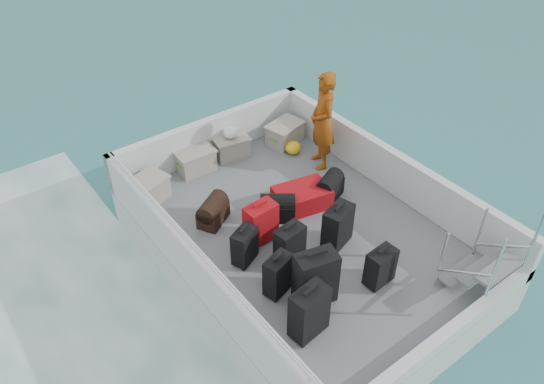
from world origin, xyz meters
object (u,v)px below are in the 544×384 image
at_px(suitcase_2, 245,246).
at_px(passenger, 323,121).
at_px(suitcase_3, 316,279).
at_px(suitcase_5, 261,223).
at_px(suitcase_0, 309,313).
at_px(crate_3, 285,134).
at_px(crate_0, 148,191).
at_px(suitcase_8, 302,197).
at_px(suitcase_7, 338,227).
at_px(crate_1, 195,161).
at_px(suitcase_1, 278,276).
at_px(suitcase_4, 290,245).
at_px(crate_2, 231,147).
at_px(suitcase_6, 380,268).

height_order(suitcase_2, passenger, passenger).
height_order(suitcase_2, suitcase_3, suitcase_3).
bearing_deg(suitcase_5, suitcase_0, -109.69).
bearing_deg(crate_3, suitcase_5, -135.72).
bearing_deg(crate_0, crate_3, 0.27).
bearing_deg(suitcase_8, suitcase_2, 119.87).
xyz_separation_m(suitcase_7, suitcase_8, (0.14, 0.92, -0.15)).
relative_size(suitcase_0, suitcase_5, 1.14).
distance_m(suitcase_7, crate_1, 2.76).
height_order(crate_0, crate_1, crate_0).
bearing_deg(crate_1, suitcase_0, -99.62).
distance_m(suitcase_8, crate_3, 1.75).
bearing_deg(crate_1, crate_3, -8.16).
bearing_deg(suitcase_1, crate_0, 84.25).
xyz_separation_m(suitcase_4, suitcase_5, (-0.05, 0.57, 0.01)).
bearing_deg(crate_2, suitcase_0, -110.02).
distance_m(suitcase_3, crate_0, 3.10).
relative_size(suitcase_4, crate_3, 0.99).
distance_m(suitcase_0, crate_3, 4.05).
height_order(suitcase_0, suitcase_6, suitcase_0).
xyz_separation_m(suitcase_5, crate_2, (0.82, 1.98, -0.14)).
xyz_separation_m(suitcase_8, passenger, (0.94, 0.66, 0.66)).
bearing_deg(passenger, suitcase_8, -32.01).
height_order(suitcase_5, crate_0, suitcase_5).
relative_size(suitcase_1, crate_3, 0.96).
xyz_separation_m(suitcase_6, crate_0, (-1.59, 3.28, -0.09)).
xyz_separation_m(suitcase_3, crate_3, (1.90, 3.01, -0.20)).
height_order(suitcase_7, crate_3, suitcase_7).
bearing_deg(suitcase_1, crate_1, 63.94).
relative_size(suitcase_2, crate_2, 0.96).
height_order(suitcase_0, suitcase_8, suitcase_0).
relative_size(suitcase_3, suitcase_5, 1.25).
height_order(suitcase_8, crate_2, crate_2).
distance_m(suitcase_8, crate_1, 1.93).
height_order(suitcase_4, suitcase_6, suitcase_4).
relative_size(suitcase_3, passenger, 0.46).
xyz_separation_m(suitcase_0, suitcase_5, (0.48, 1.60, -0.04)).
relative_size(suitcase_5, suitcase_8, 0.76).
relative_size(suitcase_0, crate_1, 1.19).
relative_size(suitcase_4, crate_0, 0.99).
height_order(suitcase_5, suitcase_7, suitcase_7).
bearing_deg(suitcase_6, suitcase_3, 157.86).
height_order(suitcase_6, suitcase_7, suitcase_7).
xyz_separation_m(suitcase_7, crate_2, (0.04, 2.68, -0.15)).
distance_m(crate_1, crate_3, 1.68).
distance_m(suitcase_6, crate_2, 3.53).
bearing_deg(crate_3, suitcase_7, -112.36).
height_order(suitcase_3, suitcase_7, suitcase_3).
bearing_deg(crate_1, suitcase_2, -103.72).
xyz_separation_m(suitcase_8, crate_2, (-0.10, 1.75, 0.01)).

